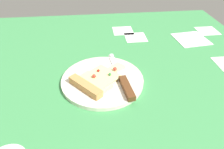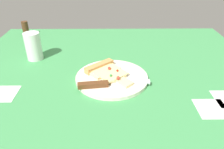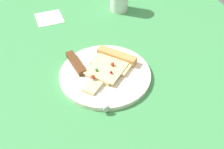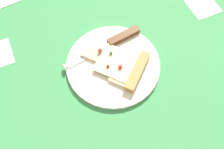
% 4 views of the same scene
% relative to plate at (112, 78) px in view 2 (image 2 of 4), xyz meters
% --- Properties ---
extents(ground_plane, '(1.17, 1.17, 0.03)m').
position_rel_plate_xyz_m(ground_plane, '(0.01, -0.03, -0.02)').
color(ground_plane, '#3D8C4C').
rests_on(ground_plane, ground).
extents(plate, '(0.26, 0.26, 0.01)m').
position_rel_plate_xyz_m(plate, '(0.00, 0.00, 0.00)').
color(plate, silver).
rests_on(plate, ground_plane).
extents(pizza_slice, '(0.17, 0.18, 0.03)m').
position_rel_plate_xyz_m(pizza_slice, '(-0.02, 0.02, 0.01)').
color(pizza_slice, beige).
rests_on(pizza_slice, plate).
extents(knife, '(0.24, 0.05, 0.02)m').
position_rel_plate_xyz_m(knife, '(-0.02, -0.06, 0.01)').
color(knife, silver).
rests_on(knife, plate).
extents(drinking_glass, '(0.06, 0.06, 0.11)m').
position_rel_plate_xyz_m(drinking_glass, '(-0.32, 0.17, 0.05)').
color(drinking_glass, silver).
rests_on(drinking_glass, ground_plane).
extents(pepper_shaker, '(0.03, 0.03, 0.07)m').
position_rel_plate_xyz_m(pepper_shaker, '(-0.45, 0.45, 0.03)').
color(pepper_shaker, '#4C2D19').
rests_on(pepper_shaker, ground_plane).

